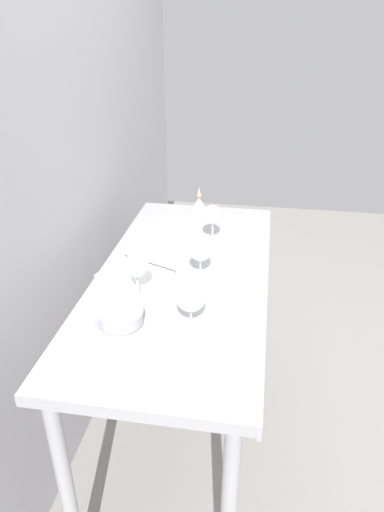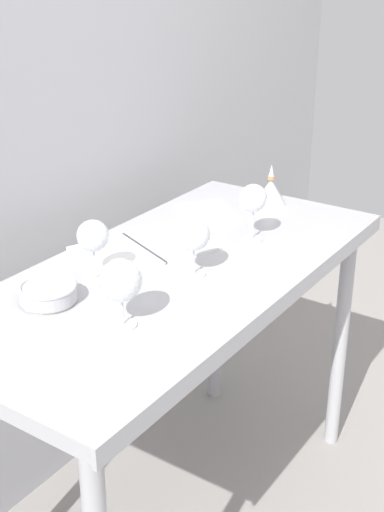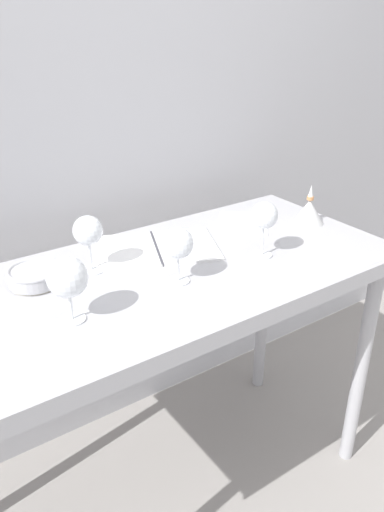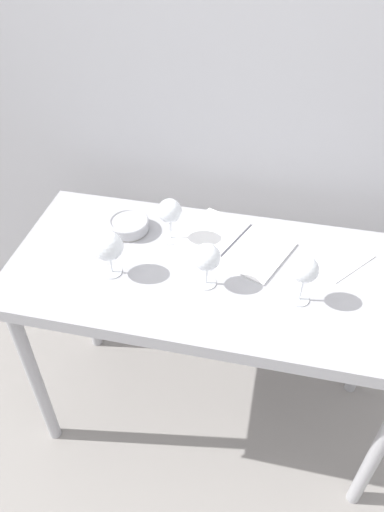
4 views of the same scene
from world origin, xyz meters
name	(u,v)px [view 4 (image 4 of 4)]	position (x,y,z in m)	size (l,w,h in m)	color
ground_plane	(208,410)	(0.00, 0.00, 0.00)	(6.00, 6.00, 0.00)	gray
back_wall	(243,95)	(0.00, 0.49, 1.30)	(3.80, 0.04, 2.60)	#B3B3B8
steel_counter	(213,291)	(0.00, -0.01, 0.79)	(1.40, 0.65, 0.90)	#ACACB1
wine_glass_far_left	(170,212)	(-0.18, 0.12, 1.02)	(0.08, 0.08, 0.17)	white
wine_glass_near_center	(207,258)	(-0.01, -0.08, 1.01)	(0.09, 0.09, 0.16)	white
wine_glass_near_left	(108,247)	(-0.33, -0.09, 1.01)	(0.10, 0.10, 0.17)	white
wine_glass_near_right	(305,271)	(0.29, -0.08, 1.03)	(0.08, 0.08, 0.17)	white
open_notebook	(234,243)	(0.05, 0.14, 0.90)	(0.44, 0.37, 0.01)	white
tasting_sheet_upper	(337,257)	(0.41, 0.15, 0.90)	(0.17, 0.21, 0.00)	white
tasting_bowl	(129,225)	(-0.34, 0.13, 0.93)	(0.15, 0.15, 0.05)	beige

